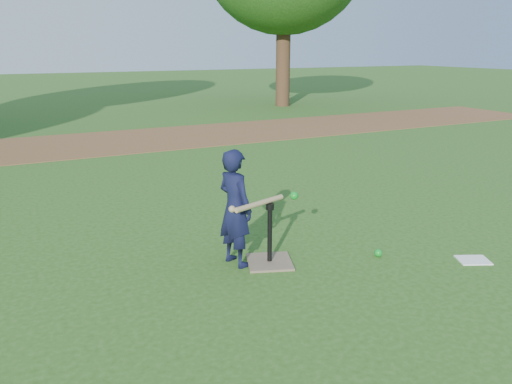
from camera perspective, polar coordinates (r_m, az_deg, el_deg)
name	(u,v)px	position (r m, az deg, el deg)	size (l,w,h in m)	color
ground	(303,268)	(4.89, 5.37, -8.59)	(80.00, 80.00, 0.00)	#285116
dirt_strip	(129,141)	(11.68, -14.34, 5.72)	(24.00, 3.00, 0.01)	brown
child	(235,208)	(4.75, -2.41, -1.84)	(0.42, 0.27, 1.14)	black
wiffle_ball_ground	(378,253)	(5.24, 13.80, -6.77)	(0.08, 0.08, 0.08)	#0C8E20
clipboard	(473,260)	(5.46, 23.57, -7.14)	(0.30, 0.23, 0.01)	white
batting_tee	(270,253)	(4.92, 1.56, -6.93)	(0.55, 0.55, 0.61)	#7A644D
swing_action	(264,202)	(4.67, 0.95, -1.18)	(0.72, 0.24, 0.11)	tan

